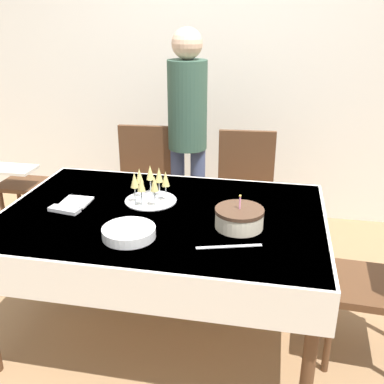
{
  "coord_description": "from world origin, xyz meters",
  "views": [
    {
      "loc": [
        0.57,
        -2.07,
        1.73
      ],
      "look_at": [
        0.16,
        0.02,
        0.86
      ],
      "focal_mm": 42.0,
      "sensor_mm": 36.0,
      "label": 1
    }
  ],
  "objects_px": {
    "birthday_cake": "(239,218)",
    "champagne_tray": "(150,186)",
    "dining_chair_far_right": "(245,194)",
    "person_standing": "(187,122)",
    "high_chair": "(21,194)",
    "dining_chair_far_left": "(144,186)",
    "plate_stack_main": "(129,232)"
  },
  "relations": [
    {
      "from": "birthday_cake",
      "to": "champagne_tray",
      "type": "xyz_separation_m",
      "value": [
        -0.52,
        0.22,
        0.04
      ]
    },
    {
      "from": "champagne_tray",
      "to": "dining_chair_far_right",
      "type": "bearing_deg",
      "value": 58.08
    },
    {
      "from": "birthday_cake",
      "to": "champagne_tray",
      "type": "relative_size",
      "value": 0.83
    },
    {
      "from": "dining_chair_far_right",
      "to": "person_standing",
      "type": "height_order",
      "value": "person_standing"
    },
    {
      "from": "birthday_cake",
      "to": "person_standing",
      "type": "relative_size",
      "value": 0.15
    },
    {
      "from": "champagne_tray",
      "to": "high_chair",
      "type": "relative_size",
      "value": 0.41
    },
    {
      "from": "high_chair",
      "to": "champagne_tray",
      "type": "bearing_deg",
      "value": -24.61
    },
    {
      "from": "dining_chair_far_left",
      "to": "birthday_cake",
      "type": "bearing_deg",
      "value": -51.07
    },
    {
      "from": "dining_chair_far_left",
      "to": "person_standing",
      "type": "relative_size",
      "value": 0.58
    },
    {
      "from": "dining_chair_far_left",
      "to": "plate_stack_main",
      "type": "bearing_deg",
      "value": -75.92
    },
    {
      "from": "dining_chair_far_right",
      "to": "plate_stack_main",
      "type": "distance_m",
      "value": 1.29
    },
    {
      "from": "high_chair",
      "to": "dining_chair_far_left",
      "type": "bearing_deg",
      "value": 15.26
    },
    {
      "from": "dining_chair_far_left",
      "to": "high_chair",
      "type": "bearing_deg",
      "value": -164.74
    },
    {
      "from": "dining_chair_far_right",
      "to": "high_chair",
      "type": "xyz_separation_m",
      "value": [
        -1.61,
        -0.24,
        -0.03
      ]
    },
    {
      "from": "birthday_cake",
      "to": "high_chair",
      "type": "distance_m",
      "value": 1.84
    },
    {
      "from": "plate_stack_main",
      "to": "high_chair",
      "type": "height_order",
      "value": "plate_stack_main"
    },
    {
      "from": "high_chair",
      "to": "person_standing",
      "type": "bearing_deg",
      "value": 17.82
    },
    {
      "from": "birthday_cake",
      "to": "high_chair",
      "type": "relative_size",
      "value": 0.34
    },
    {
      "from": "champagne_tray",
      "to": "plate_stack_main",
      "type": "distance_m",
      "value": 0.43
    },
    {
      "from": "birthday_cake",
      "to": "high_chair",
      "type": "xyz_separation_m",
      "value": [
        -1.65,
        0.75,
        -0.31
      ]
    },
    {
      "from": "high_chair",
      "to": "birthday_cake",
      "type": "bearing_deg",
      "value": -24.27
    },
    {
      "from": "dining_chair_far_right",
      "to": "high_chair",
      "type": "distance_m",
      "value": 1.63
    },
    {
      "from": "birthday_cake",
      "to": "plate_stack_main",
      "type": "bearing_deg",
      "value": -157.59
    },
    {
      "from": "champagne_tray",
      "to": "high_chair",
      "type": "height_order",
      "value": "champagne_tray"
    },
    {
      "from": "dining_chair_far_left",
      "to": "person_standing",
      "type": "height_order",
      "value": "person_standing"
    },
    {
      "from": "champagne_tray",
      "to": "plate_stack_main",
      "type": "bearing_deg",
      "value": -87.14
    },
    {
      "from": "dining_chair_far_left",
      "to": "high_chair",
      "type": "distance_m",
      "value": 0.89
    },
    {
      "from": "dining_chair_far_left",
      "to": "birthday_cake",
      "type": "relative_size",
      "value": 3.96
    },
    {
      "from": "birthday_cake",
      "to": "champagne_tray",
      "type": "bearing_deg",
      "value": 156.47
    },
    {
      "from": "plate_stack_main",
      "to": "high_chair",
      "type": "bearing_deg",
      "value": 140.65
    },
    {
      "from": "dining_chair_far_right",
      "to": "birthday_cake",
      "type": "bearing_deg",
      "value": -87.34
    },
    {
      "from": "dining_chair_far_left",
      "to": "person_standing",
      "type": "bearing_deg",
      "value": 24.7
    }
  ]
}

